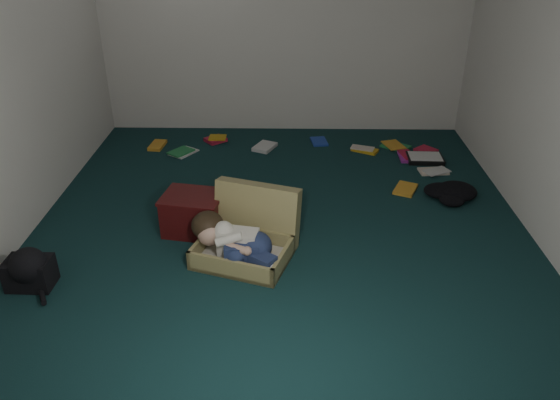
{
  "coord_description": "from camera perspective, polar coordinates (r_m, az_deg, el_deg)",
  "views": [
    {
      "loc": [
        0.07,
        -3.78,
        2.33
      ],
      "look_at": [
        0.0,
        -0.15,
        0.35
      ],
      "focal_mm": 35.0,
      "sensor_mm": 36.0,
      "label": 1
    }
  ],
  "objects": [
    {
      "name": "wall_back",
      "position": [
        6.11,
        0.43,
        18.92
      ],
      "size": [
        4.5,
        0.0,
        4.5
      ],
      "primitive_type": "plane",
      "rotation": [
        1.57,
        0.0,
        0.0
      ],
      "color": "silver",
      "rests_on": "ground"
    },
    {
      "name": "maroon_bin",
      "position": [
        4.38,
        -9.0,
        -1.38
      ],
      "size": [
        0.52,
        0.44,
        0.32
      ],
      "rotation": [
        0.0,
        0.0,
        -0.17
      ],
      "color": "#400D0D",
      "rests_on": "floor"
    },
    {
      "name": "wall_front",
      "position": [
        1.84,
        -1.19,
        -5.3
      ],
      "size": [
        4.5,
        0.0,
        4.5
      ],
      "primitive_type": "plane",
      "rotation": [
        -1.57,
        0.0,
        0.0
      ],
      "color": "silver",
      "rests_on": "ground"
    },
    {
      "name": "backpack",
      "position": [
        4.12,
        -24.7,
        -6.84
      ],
      "size": [
        0.39,
        0.31,
        0.23
      ],
      "primitive_type": null,
      "rotation": [
        0.0,
        0.0,
        -0.02
      ],
      "color": "black",
      "rests_on": "floor"
    },
    {
      "name": "paper_tray",
      "position": [
        5.81,
        14.91,
        4.24
      ],
      "size": [
        0.37,
        0.28,
        0.05
      ],
      "rotation": [
        0.0,
        0.0,
        -0.03
      ],
      "color": "black",
      "rests_on": "floor"
    },
    {
      "name": "clothing_pile",
      "position": [
        5.03,
        17.32,
        0.46
      ],
      "size": [
        0.42,
        0.36,
        0.12
      ],
      "primitive_type": null,
      "rotation": [
        0.0,
        0.0,
        -0.12
      ],
      "color": "black",
      "rests_on": "floor"
    },
    {
      "name": "person",
      "position": [
        3.95,
        -4.83,
        -4.27
      ],
      "size": [
        0.66,
        0.5,
        0.3
      ],
      "rotation": [
        0.0,
        0.0,
        -0.32
      ],
      "color": "silver",
      "rests_on": "suitcase"
    },
    {
      "name": "book_scatter",
      "position": [
        5.78,
        4.42,
        4.9
      ],
      "size": [
        3.13,
        1.42,
        0.02
      ],
      "color": "orange",
      "rests_on": "floor"
    },
    {
      "name": "floor",
      "position": [
        4.43,
        0.04,
        -3.05
      ],
      "size": [
        4.5,
        4.5,
        0.0
      ],
      "primitive_type": "plane",
      "color": "#102C2D",
      "rests_on": "ground"
    },
    {
      "name": "suitcase",
      "position": [
        4.09,
        -3.29,
        -3.69
      ],
      "size": [
        0.83,
        0.82,
        0.49
      ],
      "rotation": [
        0.0,
        0.0,
        -0.32
      ],
      "color": "#988D54",
      "rests_on": "floor"
    }
  ]
}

